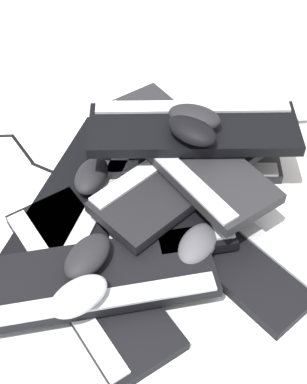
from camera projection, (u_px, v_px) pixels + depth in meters
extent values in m
plane|color=white|center=(167.00, 203.00, 1.16)|extent=(3.20, 3.20, 0.00)
cube|color=#232326|center=(183.00, 155.00, 1.24)|extent=(0.28, 0.46, 0.02)
cube|color=#B2B5BA|center=(184.00, 168.00, 1.19)|extent=(0.17, 0.41, 0.01)
cube|color=black|center=(80.00, 189.00, 1.17)|extent=(0.45, 0.17, 0.02)
cube|color=silver|center=(104.00, 191.00, 1.15)|extent=(0.42, 0.05, 0.01)
cube|color=black|center=(89.00, 277.00, 1.02)|extent=(0.38, 0.44, 0.02)
cube|color=silver|center=(62.00, 287.00, 0.98)|extent=(0.28, 0.36, 0.01)
cube|color=black|center=(218.00, 240.00, 1.08)|extent=(0.34, 0.46, 0.02)
cube|color=#B2B5BA|center=(238.00, 221.00, 1.09)|extent=(0.24, 0.38, 0.01)
cube|color=black|center=(175.00, 171.00, 1.16)|extent=(0.45, 0.35, 0.02)
cube|color=silver|center=(200.00, 163.00, 1.16)|extent=(0.38, 0.25, 0.01)
cube|color=black|center=(189.00, 172.00, 1.12)|extent=(0.46, 0.33, 0.02)
cube|color=silver|center=(170.00, 153.00, 1.14)|extent=(0.39, 0.22, 0.01)
cube|color=#232326|center=(185.00, 151.00, 1.12)|extent=(0.37, 0.45, 0.02)
cube|color=#B2B5BA|center=(164.00, 156.00, 1.09)|extent=(0.27, 0.37, 0.01)
cube|color=black|center=(96.00, 278.00, 0.98)|extent=(0.36, 0.45, 0.02)
cube|color=#B2B5BA|center=(99.00, 300.00, 0.93)|extent=(0.25, 0.38, 0.01)
cube|color=black|center=(193.00, 129.00, 1.12)|extent=(0.30, 0.46, 0.02)
cube|color=silver|center=(192.00, 106.00, 1.15)|extent=(0.19, 0.40, 0.01)
ellipsoid|color=black|center=(192.00, 130.00, 1.06)|extent=(0.10, 0.13, 0.04)
ellipsoid|color=black|center=(194.00, 117.00, 1.09)|extent=(0.07, 0.11, 0.04)
ellipsoid|color=#B7B7BC|center=(79.00, 296.00, 0.91)|extent=(0.13, 0.11, 0.04)
ellipsoid|color=silver|center=(293.00, 110.00, 1.34)|extent=(0.07, 0.11, 0.04)
ellipsoid|color=black|center=(87.00, 256.00, 0.97)|extent=(0.12, 0.08, 0.04)
ellipsoid|color=#4C4C51|center=(197.00, 245.00, 1.02)|extent=(0.12, 0.08, 0.04)
ellipsoid|color=black|center=(91.00, 175.00, 1.15)|extent=(0.12, 0.08, 0.04)
cylinder|color=black|center=(90.00, 319.00, 0.96)|extent=(0.04, 0.06, 0.01)
cylinder|color=black|center=(85.00, 291.00, 1.00)|extent=(0.07, 0.02, 0.01)
cylinder|color=black|center=(99.00, 254.00, 1.06)|extent=(0.11, 0.02, 0.01)
cylinder|color=black|center=(96.00, 219.00, 1.12)|extent=(0.06, 0.08, 0.01)
cylinder|color=black|center=(73.00, 189.00, 1.18)|extent=(0.07, 0.09, 0.01)
cylinder|color=black|center=(47.00, 168.00, 1.23)|extent=(0.02, 0.08, 0.01)
cylinder|color=black|center=(22.00, 148.00, 1.27)|extent=(0.07, 0.10, 0.01)
cylinder|color=black|center=(0.00, 135.00, 1.30)|extent=(0.03, 0.06, 0.01)
sphere|color=black|center=(99.00, 331.00, 0.95)|extent=(0.01, 0.01, 0.01)
sphere|color=black|center=(81.00, 307.00, 0.98)|extent=(0.01, 0.01, 0.01)
sphere|color=black|center=(89.00, 276.00, 1.03)|extent=(0.01, 0.01, 0.01)
sphere|color=black|center=(108.00, 234.00, 1.10)|extent=(0.01, 0.01, 0.01)
sphere|color=black|center=(84.00, 205.00, 1.15)|extent=(0.01, 0.01, 0.01)
sphere|color=black|center=(62.00, 174.00, 1.21)|extent=(0.01, 0.01, 0.01)
sphere|color=black|center=(32.00, 162.00, 1.24)|extent=(0.01, 0.01, 0.01)
sphere|color=black|center=(12.00, 135.00, 1.30)|extent=(0.01, 0.01, 0.01)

